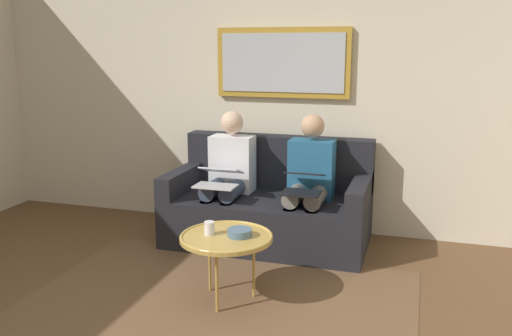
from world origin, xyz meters
TOP-DOWN VIEW (x-y plane):
  - wall_rear at (0.00, -2.60)m, footprint 6.00×0.12m
  - area_rug at (0.00, -0.85)m, footprint 2.60×1.80m
  - couch at (0.00, -2.12)m, footprint 1.72×0.90m
  - framed_mirror at (0.00, -2.51)m, footprint 1.23×0.05m
  - coffee_table at (-0.04, -0.90)m, footprint 0.62×0.62m
  - cup at (0.08, -0.90)m, footprint 0.07×0.07m
  - bowl at (-0.13, -0.92)m, footprint 0.16×0.16m
  - person_left at (-0.36, -2.05)m, footprint 0.38×0.58m
  - laptop_black at (-0.36, -1.81)m, footprint 0.30×0.38m
  - person_right at (0.36, -2.05)m, footprint 0.38×0.58m
  - laptop_silver at (0.36, -1.81)m, footprint 0.35×0.34m

SIDE VIEW (x-z plane):
  - area_rug at x=0.00m, z-range 0.00..0.01m
  - couch at x=0.00m, z-range -0.14..0.76m
  - coffee_table at x=-0.04m, z-range 0.21..0.68m
  - bowl at x=-0.13m, z-range 0.46..0.51m
  - cup at x=0.08m, z-range 0.46..0.55m
  - person_left at x=-0.36m, z-range 0.04..1.18m
  - person_right at x=0.36m, z-range 0.04..1.18m
  - laptop_silver at x=0.36m, z-range 0.55..0.70m
  - laptop_black at x=-0.36m, z-range 0.55..0.71m
  - wall_rear at x=0.00m, z-range 0.00..2.60m
  - framed_mirror at x=0.00m, z-range 1.24..1.86m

